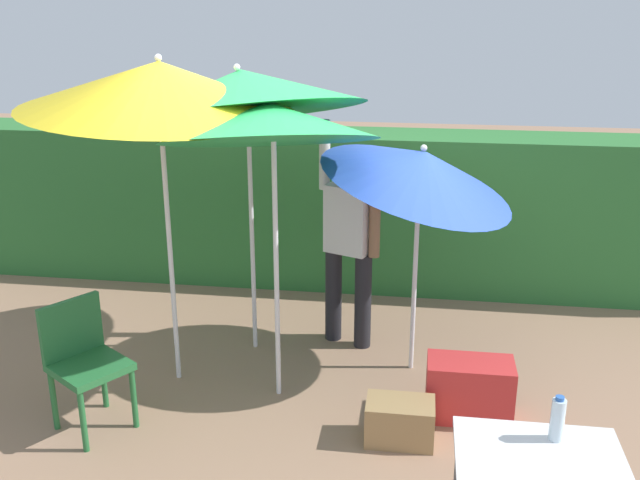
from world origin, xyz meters
The scene contains 12 objects.
ground_plane centered at (0.00, 0.00, 0.00)m, with size 24.00×24.00×0.00m, color #937056.
hedge_row centered at (0.00, 2.23, 0.77)m, with size 8.00×0.70×1.55m, color #2D7033.
umbrella_rainbow centered at (-0.29, -0.06, 2.02)m, with size 1.50×1.49×2.37m.
umbrella_orange centered at (-0.63, 0.64, 2.13)m, with size 1.93×1.89×2.59m.
umbrella_yellow centered at (-1.07, 0.08, 2.23)m, with size 1.91×1.91×2.46m.
umbrella_navy centered at (0.72, 0.51, 1.61)m, with size 1.51×1.48×1.99m.
person_vendor centered at (0.16, 0.86, 0.93)m, with size 0.54×0.34×1.88m.
chair_plastic centered at (-1.47, -0.63, 0.51)m, with size 0.61×0.61×0.89m.
cooler_box centered at (1.12, -0.17, 0.21)m, with size 0.59×0.32×0.43m, color red.
crate_cardboard centered at (0.65, -0.53, 0.14)m, with size 0.45×0.29×0.29m, color #9E7A4C.
folding_table centered at (1.34, -1.67, 0.65)m, with size 0.80×0.60×0.74m.
bottle_water centered at (1.43, -1.51, 0.86)m, with size 0.07×0.07×0.24m.
Camera 1 is at (0.71, -4.70, 2.83)m, focal length 40.62 mm.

